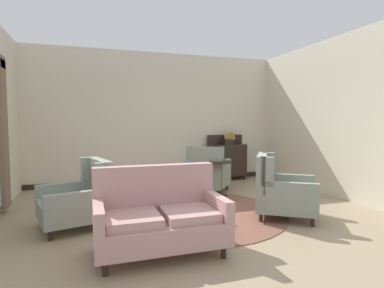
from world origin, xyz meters
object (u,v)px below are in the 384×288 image
(porcelain_vase, at_px, (188,174))
(armchair_beside_settee, at_px, (209,173))
(side_table, at_px, (220,176))
(gramophone, at_px, (230,136))
(coffee_table, at_px, (184,190))
(armchair_far_left, at_px, (280,191))
(sideboard, at_px, (227,160))
(settee, at_px, (160,218))
(armchair_foreground_right, at_px, (80,199))

(porcelain_vase, distance_m, armchair_beside_settee, 1.65)
(side_table, bearing_deg, porcelain_vase, -136.91)
(gramophone, bearing_deg, side_table, -121.18)
(coffee_table, distance_m, gramophone, 3.26)
(armchair_far_left, bearing_deg, porcelain_vase, 98.70)
(side_table, bearing_deg, armchair_far_left, -75.61)
(porcelain_vase, bearing_deg, armchair_beside_settee, 56.93)
(gramophone, bearing_deg, porcelain_vase, -127.54)
(armchair_far_left, bearing_deg, side_table, 47.99)
(porcelain_vase, distance_m, sideboard, 3.23)
(settee, relative_size, sideboard, 1.26)
(sideboard, height_order, gramophone, gramophone)
(armchair_foreground_right, bearing_deg, porcelain_vase, 77.92)
(settee, height_order, armchair_far_left, armchair_far_left)
(armchair_far_left, bearing_deg, armchair_foreground_right, 113.35)
(armchair_beside_settee, bearing_deg, porcelain_vase, 95.07)
(settee, relative_size, armchair_foreground_right, 1.35)
(armchair_beside_settee, distance_m, side_table, 0.48)
(porcelain_vase, height_order, gramophone, gramophone)
(settee, distance_m, side_table, 2.80)
(coffee_table, distance_m, settee, 1.55)
(armchair_beside_settee, bearing_deg, settee, 96.40)
(armchair_far_left, bearing_deg, sideboard, 23.80)
(porcelain_vase, bearing_deg, armchair_far_left, -24.90)
(coffee_table, relative_size, settee, 0.53)
(armchair_foreground_right, bearing_deg, settee, 21.13)
(porcelain_vase, height_order, sideboard, sideboard)
(sideboard, bearing_deg, armchair_foreground_right, -143.02)
(armchair_far_left, distance_m, gramophone, 3.28)
(coffee_table, xyz_separation_m, sideboard, (1.95, 2.56, 0.13))
(coffee_table, distance_m, armchair_far_left, 1.55)
(gramophone, bearing_deg, armchair_foreground_right, -144.24)
(porcelain_vase, height_order, settee, settee)
(armchair_foreground_right, distance_m, gramophone, 4.51)
(armchair_beside_settee, bearing_deg, gramophone, -94.09)
(side_table, bearing_deg, armchair_foreground_right, -159.78)
(coffee_table, distance_m, armchair_beside_settee, 1.62)
(armchair_foreground_right, bearing_deg, armchair_far_left, 65.04)
(gramophone, bearing_deg, sideboard, 117.83)
(porcelain_vase, relative_size, armchair_beside_settee, 0.31)
(armchair_foreground_right, height_order, sideboard, sideboard)
(porcelain_vase, relative_size, sideboard, 0.31)
(sideboard, distance_m, gramophone, 0.63)
(coffee_table, bearing_deg, armchair_beside_settee, 54.19)
(armchair_beside_settee, relative_size, sideboard, 1.00)
(porcelain_vase, height_order, armchair_beside_settee, armchair_beside_settee)
(coffee_table, bearing_deg, sideboard, 52.61)
(porcelain_vase, bearing_deg, settee, -120.31)
(armchair_far_left, bearing_deg, coffee_table, 97.87)
(side_table, bearing_deg, coffee_table, -140.33)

